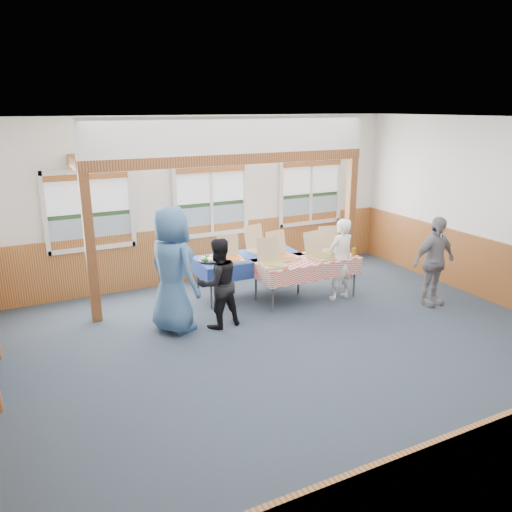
{
  "coord_description": "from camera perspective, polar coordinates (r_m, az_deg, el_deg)",
  "views": [
    {
      "loc": [
        -3.52,
        -5.58,
        3.36
      ],
      "look_at": [
        -0.24,
        1.0,
        1.14
      ],
      "focal_mm": 35.0,
      "sensor_mm": 36.0,
      "label": 1
    }
  ],
  "objects": [
    {
      "name": "drink_glass",
      "position": [
        9.17,
        11.11,
        0.45
      ],
      "size": [
        0.07,
        0.07,
        0.15
      ],
      "primitive_type": "cylinder",
      "color": "olive",
      "rests_on": "table_right"
    },
    {
      "name": "post_right",
      "position": [
        10.15,
        10.67,
        4.19
      ],
      "size": [
        0.15,
        0.15,
        2.4
      ],
      "primitive_type": "cube",
      "color": "#592713",
      "rests_on": "floor"
    },
    {
      "name": "wall_right",
      "position": [
        9.53,
        26.52,
        4.36
      ],
      "size": [
        0.0,
        8.0,
        8.0
      ],
      "primitive_type": "plane",
      "rotation": [
        1.57,
        0.0,
        -1.57
      ],
      "color": "silver",
      "rests_on": "floor"
    },
    {
      "name": "window_right",
      "position": [
        10.88,
        6.28,
        7.78
      ],
      "size": [
        1.56,
        0.1,
        1.46
      ],
      "color": "silver",
      "rests_on": "wall_back"
    },
    {
      "name": "woman_black",
      "position": [
        7.77,
        -4.35,
        -3.13
      ],
      "size": [
        0.77,
        0.63,
        1.44
      ],
      "primitive_type": "imported",
      "rotation": [
        0.0,
        0.0,
        3.27
      ],
      "color": "black",
      "rests_on": "floor"
    },
    {
      "name": "ceiling",
      "position": [
        6.6,
        5.98,
        15.3
      ],
      "size": [
        8.0,
        8.0,
        0.0
      ],
      "primitive_type": "plane",
      "rotation": [
        3.14,
        0.0,
        0.0
      ],
      "color": "white",
      "rests_on": "wall_back"
    },
    {
      "name": "window_mid",
      "position": [
        9.84,
        -5.16,
        6.87
      ],
      "size": [
        1.56,
        0.1,
        1.46
      ],
      "color": "silver",
      "rests_on": "wall_back"
    },
    {
      "name": "pizza_box_a",
      "position": [
        8.77,
        -2.87,
        -0.07
      ],
      "size": [
        0.44,
        0.51,
        0.42
      ],
      "rotation": [
        0.0,
        0.0,
        -0.13
      ],
      "color": "tan",
      "rests_on": "table_left"
    },
    {
      "name": "table_right",
      "position": [
        8.93,
        5.75,
        -0.64
      ],
      "size": [
        2.02,
        1.33,
        0.76
      ],
      "rotation": [
        0.0,
        0.0,
        -0.28
      ],
      "color": "#343434",
      "rests_on": "floor"
    },
    {
      "name": "wall_back",
      "position": [
        9.9,
        -5.24,
        6.46
      ],
      "size": [
        8.0,
        0.0,
        8.0
      ],
      "primitive_type": "plane",
      "rotation": [
        1.57,
        0.0,
        0.0
      ],
      "color": "silver",
      "rests_on": "floor"
    },
    {
      "name": "person_grey",
      "position": [
        9.14,
        19.66,
        -0.58
      ],
      "size": [
        0.94,
        0.42,
        1.58
      ],
      "primitive_type": "imported",
      "rotation": [
        0.0,
        0.0,
        0.04
      ],
      "color": "gray",
      "rests_on": "floor"
    },
    {
      "name": "wainscot_back",
      "position": [
        10.11,
        -5.03,
        0.57
      ],
      "size": [
        7.98,
        0.05,
        1.1
      ],
      "primitive_type": "cube",
      "color": "brown",
      "rests_on": "floor"
    },
    {
      "name": "pizza_box_b",
      "position": [
        9.3,
        0.6,
        0.96
      ],
      "size": [
        0.53,
        0.6,
        0.46
      ],
      "rotation": [
        0.0,
        0.0,
        0.25
      ],
      "color": "tan",
      "rests_on": "table_left"
    },
    {
      "name": "woman_white",
      "position": [
        8.99,
        9.63,
        -0.39
      ],
      "size": [
        0.58,
        0.42,
        1.49
      ],
      "primitive_type": "imported",
      "rotation": [
        0.0,
        0.0,
        3.27
      ],
      "color": "white",
      "rests_on": "floor"
    },
    {
      "name": "wainscot_right",
      "position": [
        9.76,
        25.64,
        -1.67
      ],
      "size": [
        0.05,
        6.98,
        1.1
      ],
      "primitive_type": "cube",
      "color": "brown",
      "rests_on": "floor"
    },
    {
      "name": "pizza_box_c",
      "position": [
        8.45,
        1.84,
        -0.7
      ],
      "size": [
        0.45,
        0.53,
        0.44
      ],
      "rotation": [
        0.0,
        0.0,
        -0.1
      ],
      "color": "tan",
      "rests_on": "table_right"
    },
    {
      "name": "post_left",
      "position": [
        8.23,
        -18.41,
        0.69
      ],
      "size": [
        0.15,
        0.15,
        2.4
      ],
      "primitive_type": "cube",
      "color": "#592713",
      "rests_on": "floor"
    },
    {
      "name": "table_left",
      "position": [
        9.06,
        -0.85,
        -0.3
      ],
      "size": [
        2.01,
        1.08,
        0.76
      ],
      "rotation": [
        0.0,
        0.0,
        0.12
      ],
      "color": "#343434",
      "rests_on": "floor"
    },
    {
      "name": "pizza_box_e",
      "position": [
        8.96,
        7.35,
        0.19
      ],
      "size": [
        0.49,
        0.56,
        0.44
      ],
      "rotation": [
        0.0,
        0.0,
        0.18
      ],
      "color": "tan",
      "rests_on": "table_right"
    },
    {
      "name": "pizza_box_d",
      "position": [
        8.87,
        3.15,
        0.15
      ],
      "size": [
        0.51,
        0.58,
        0.46
      ],
      "rotation": [
        0.0,
        0.0,
        0.19
      ],
      "color": "tan",
      "rests_on": "table_right"
    },
    {
      "name": "floor",
      "position": [
        7.4,
        5.23,
        -10.28
      ],
      "size": [
        8.0,
        8.0,
        0.0
      ],
      "primitive_type": "plane",
      "color": "#26323F",
      "rests_on": "ground"
    },
    {
      "name": "pizza_box_f",
      "position": [
        9.36,
        8.74,
        0.86
      ],
      "size": [
        0.5,
        0.57,
        0.44
      ],
      "rotation": [
        0.0,
        0.0,
        -0.22
      ],
      "color": "tan",
      "rests_on": "table_right"
    },
    {
      "name": "veggie_tray",
      "position": [
        8.75,
        -5.28,
        -0.4
      ],
      "size": [
        0.42,
        0.42,
        0.09
      ],
      "color": "black",
      "rests_on": "table_left"
    },
    {
      "name": "cross_beam",
      "position": [
        8.68,
        -2.44,
        11.0
      ],
      "size": [
        5.15,
        0.18,
        0.18
      ],
      "primitive_type": "cube",
      "color": "#592713",
      "rests_on": "post_left"
    },
    {
      "name": "window_left",
      "position": [
        9.27,
        -18.55,
        5.46
      ],
      "size": [
        1.56,
        0.1,
        1.46
      ],
      "color": "silver",
      "rests_on": "wall_back"
    },
    {
      "name": "man_blue",
      "position": [
        7.66,
        -9.53,
        -1.59
      ],
      "size": [
        0.92,
        1.11,
        1.96
      ],
      "primitive_type": "imported",
      "rotation": [
        0.0,
        0.0,
        1.93
      ],
      "color": "#355A86",
      "rests_on": "floor"
    }
  ]
}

